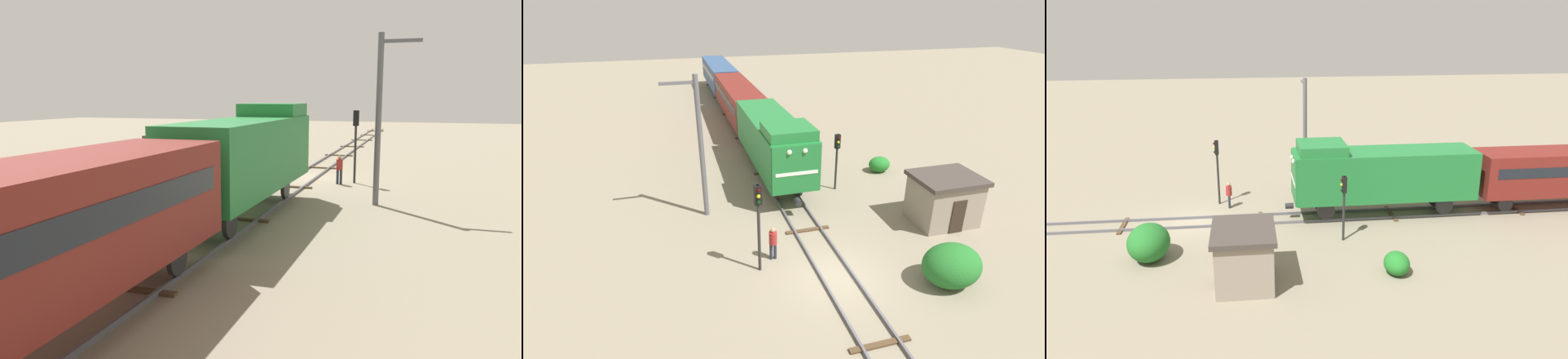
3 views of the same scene
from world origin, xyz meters
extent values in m
plane|color=gray|center=(0.00, 0.00, 0.00)|extent=(146.94, 146.94, 0.00)
cube|color=#595960|center=(-0.72, 0.00, 0.08)|extent=(0.10, 97.96, 0.16)
cube|color=#595960|center=(0.72, 0.00, 0.08)|extent=(0.10, 97.96, 0.16)
cube|color=#4C3823|center=(0.00, -4.08, 0.04)|extent=(2.40, 0.24, 0.09)
cube|color=#4C3823|center=(0.00, 4.08, 0.04)|extent=(2.40, 0.24, 0.09)
cube|color=#4C3823|center=(0.00, 12.25, 0.04)|extent=(2.40, 0.24, 0.09)
cube|color=#4C3823|center=(0.00, 20.41, 0.04)|extent=(2.40, 0.24, 0.09)
cube|color=#1E7233|center=(0.00, 11.68, 2.71)|extent=(2.90, 11.00, 2.90)
cube|color=#1E7233|center=(0.00, 7.78, 4.46)|extent=(2.75, 2.80, 0.60)
cube|color=#1E7233|center=(0.00, 6.13, 2.71)|extent=(2.84, 0.10, 2.84)
cube|color=white|center=(0.00, 6.09, 2.51)|extent=(2.46, 0.06, 0.20)
sphere|color=white|center=(-0.45, 6.08, 3.81)|extent=(0.28, 0.28, 0.28)
sphere|color=white|center=(0.45, 6.08, 3.81)|extent=(0.28, 0.28, 0.28)
cylinder|color=#262628|center=(0.00, 5.83, 0.86)|extent=(0.36, 0.50, 0.36)
cylinder|color=#262628|center=(-0.72, 7.98, 0.71)|extent=(0.18, 1.10, 1.10)
cylinder|color=#262628|center=(0.72, 7.98, 0.71)|extent=(0.18, 1.10, 1.10)
cylinder|color=#262628|center=(-0.72, 15.38, 0.71)|extent=(0.18, 1.10, 1.10)
cylinder|color=#262628|center=(0.72, 15.38, 0.71)|extent=(0.18, 1.10, 1.10)
cylinder|color=#262628|center=(-0.72, 19.38, 0.64)|extent=(0.16, 0.96, 0.96)
cylinder|color=#262628|center=(0.72, 19.38, 0.64)|extent=(0.16, 0.96, 0.96)
cylinder|color=#262628|center=(-3.20, 1.45, 2.15)|extent=(0.14, 0.14, 4.30)
cube|color=black|center=(-3.20, 1.45, 3.85)|extent=(0.32, 0.24, 0.90)
sphere|color=#390606|center=(-3.20, 1.31, 4.12)|extent=(0.16, 0.16, 0.16)
sphere|color=yellow|center=(-3.20, 1.31, 3.84)|extent=(0.16, 0.16, 0.16)
sphere|color=black|center=(-3.20, 1.31, 3.56)|extent=(0.16, 0.16, 0.16)
cylinder|color=#262628|center=(3.40, 8.53, 1.86)|extent=(0.14, 0.14, 3.71)
cube|color=black|center=(3.40, 8.53, 3.26)|extent=(0.32, 0.24, 0.90)
sphere|color=#390606|center=(3.40, 8.39, 3.53)|extent=(0.16, 0.16, 0.16)
sphere|color=yellow|center=(3.40, 8.39, 3.25)|extent=(0.16, 0.16, 0.16)
sphere|color=black|center=(3.40, 8.39, 2.97)|extent=(0.16, 0.16, 0.16)
cylinder|color=#262B38|center=(-2.50, 2.12, 0.42)|extent=(0.15, 0.15, 0.85)
cylinder|color=#262B38|center=(-2.30, 2.12, 0.42)|extent=(0.15, 0.15, 0.85)
cylinder|color=maroon|center=(-2.40, 2.12, 1.16)|extent=(0.38, 0.38, 0.62)
sphere|color=tan|center=(-2.40, 2.12, 1.58)|extent=(0.23, 0.23, 0.23)
cylinder|color=#595960|center=(-5.00, 7.38, 3.98)|extent=(0.28, 0.28, 7.96)
cube|color=#595960|center=(-5.90, 7.38, 7.56)|extent=(1.80, 0.16, 0.16)
cube|color=gray|center=(7.50, 3.09, 1.25)|extent=(3.20, 2.60, 2.50)
cube|color=#3F3833|center=(7.50, 3.09, 2.62)|extent=(3.50, 2.90, 0.24)
cube|color=#2D2319|center=(7.50, 1.77, 0.95)|extent=(0.80, 0.06, 1.90)
ellipsoid|color=#206826|center=(4.54, -1.74, 0.95)|extent=(2.61, 2.14, 1.90)
ellipsoid|color=#217126|center=(7.52, 10.37, 0.55)|extent=(1.53, 1.25, 1.11)
camera|label=1|loc=(-7.15, 31.57, 5.11)|focal=35.00mm
camera|label=2|loc=(-6.29, -13.63, 11.49)|focal=28.00mm
camera|label=3|loc=(28.87, 3.44, 11.97)|focal=35.00mm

